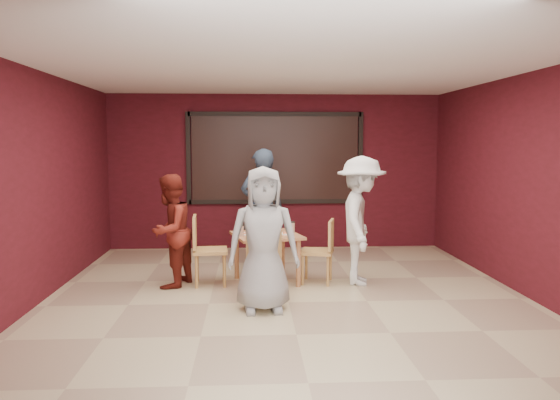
{
  "coord_description": "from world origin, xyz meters",
  "views": [
    {
      "loc": [
        -0.46,
        -6.43,
        1.93
      ],
      "look_at": [
        -0.05,
        0.96,
        1.15
      ],
      "focal_mm": 35.0,
      "sensor_mm": 36.0,
      "label": 1
    }
  ],
  "objects": [
    {
      "name": "chair_back",
      "position": [
        -0.3,
        1.7,
        0.46
      ],
      "size": [
        0.41,
        0.41,
        0.82
      ],
      "color": "tan",
      "rests_on": "floor"
    },
    {
      "name": "dining_table",
      "position": [
        -0.24,
        0.96,
        0.6
      ],
      "size": [
        1.05,
        1.05,
        0.83
      ],
      "color": "tan",
      "rests_on": "floor"
    },
    {
      "name": "diner_right",
      "position": [
        1.05,
        0.84,
        0.88
      ],
      "size": [
        0.87,
        1.24,
        1.75
      ],
      "primitive_type": "imported",
      "rotation": [
        0.0,
        0.0,
        1.36
      ],
      "color": "white",
      "rests_on": "floor"
    },
    {
      "name": "floor",
      "position": [
        0.0,
        0.0,
        0.0
      ],
      "size": [
        7.0,
        7.0,
        0.0
      ],
      "primitive_type": "plane",
      "color": "#CCBA8D",
      "rests_on": "ground"
    },
    {
      "name": "window_blinds",
      "position": [
        0.0,
        3.45,
        1.65
      ],
      "size": [
        3.0,
        0.02,
        1.5
      ],
      "primitive_type": "cube",
      "color": "black"
    },
    {
      "name": "chair_front",
      "position": [
        -0.3,
        0.14,
        0.5
      ],
      "size": [
        0.43,
        0.43,
        0.89
      ],
      "color": "tan",
      "rests_on": "floor"
    },
    {
      "name": "chair_right",
      "position": [
        0.53,
        0.9,
        0.5
      ],
      "size": [
        0.52,
        0.52,
        0.88
      ],
      "color": "tan",
      "rests_on": "floor"
    },
    {
      "name": "diner_back",
      "position": [
        -0.27,
        2.06,
        0.92
      ],
      "size": [
        0.72,
        0.51,
        1.84
      ],
      "primitive_type": "imported",
      "rotation": [
        0.0,
        0.0,
        3.26
      ],
      "color": "#2B394C",
      "rests_on": "floor"
    },
    {
      "name": "diner_front",
      "position": [
        -0.31,
        -0.31,
        0.83
      ],
      "size": [
        0.84,
        0.57,
        1.66
      ],
      "primitive_type": "imported",
      "rotation": [
        0.0,
        0.0,
        0.06
      ],
      "color": "#A3A3A3",
      "rests_on": "floor"
    },
    {
      "name": "diner_left",
      "position": [
        -1.53,
        0.84,
        0.76
      ],
      "size": [
        0.8,
        0.89,
        1.51
      ],
      "primitive_type": "imported",
      "rotation": [
        0.0,
        0.0,
        -1.95
      ],
      "color": "maroon",
      "rests_on": "floor"
    },
    {
      "name": "chair_left",
      "position": [
        -1.08,
        0.89,
        0.54
      ],
      "size": [
        0.49,
        0.49,
        0.95
      ],
      "color": "tan",
      "rests_on": "floor"
    }
  ]
}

